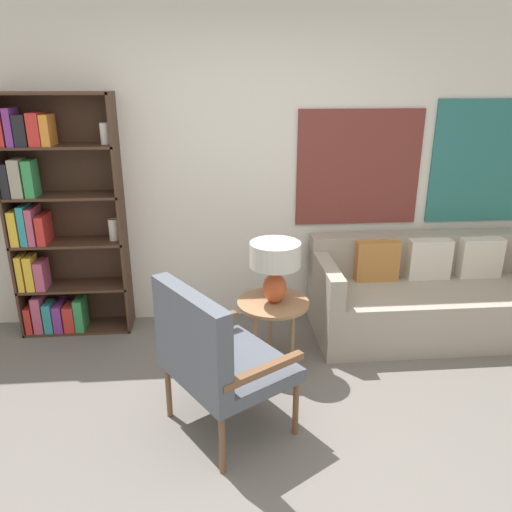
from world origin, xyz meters
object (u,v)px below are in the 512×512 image
Objects in this scene: armchair at (212,352)px; table_lamp at (275,262)px; couch at (431,296)px; side_table at (273,308)px; bookshelf at (52,224)px.

armchair is 0.91m from table_lamp.
couch reaches higher than side_table.
armchair is at bearing -147.25° from couch.
armchair is at bearing -48.90° from bookshelf.
side_table is 1.16× the size of table_lamp.
armchair is 0.49× the size of couch.
bookshelf is 2.01× the size of armchair.
couch is at bearing 17.47° from table_lamp.
armchair is 2.19m from couch.
bookshelf reaches higher than side_table.
table_lamp is (1.71, -0.70, -0.12)m from bookshelf.
bookshelf is at bearing 131.10° from armchair.
armchair reaches higher than couch.
side_table is (1.70, -0.69, -0.48)m from bookshelf.
bookshelf is 0.99× the size of couch.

